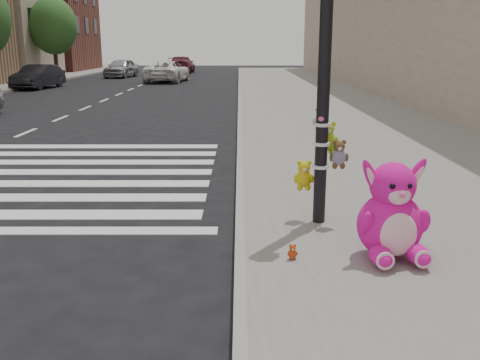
{
  "coord_description": "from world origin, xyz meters",
  "views": [
    {
      "loc": [
        1.54,
        -4.97,
        2.43
      ],
      "look_at": [
        1.55,
        1.64,
        0.75
      ],
      "focal_mm": 40.0,
      "sensor_mm": 36.0,
      "label": 1
    }
  ],
  "objects_px": {
    "pink_bunny": "(392,217)",
    "red_teddy": "(292,252)",
    "signal_pole": "(324,98)",
    "car_white_near": "(167,71)",
    "car_dark_far": "(38,77)"
  },
  "relations": [
    {
      "from": "pink_bunny",
      "to": "red_teddy",
      "type": "xyz_separation_m",
      "value": [
        -1.08,
        -0.07,
        -0.38
      ]
    },
    {
      "from": "pink_bunny",
      "to": "red_teddy",
      "type": "distance_m",
      "value": 1.15
    },
    {
      "from": "signal_pole",
      "to": "red_teddy",
      "type": "relative_size",
      "value": 22.82
    },
    {
      "from": "pink_bunny",
      "to": "car_white_near",
      "type": "distance_m",
      "value": 31.29
    },
    {
      "from": "car_dark_far",
      "to": "signal_pole",
      "type": "bearing_deg",
      "value": -55.11
    },
    {
      "from": "car_white_near",
      "to": "pink_bunny",
      "type": "bearing_deg",
      "value": 107.52
    },
    {
      "from": "red_teddy",
      "to": "car_white_near",
      "type": "xyz_separation_m",
      "value": [
        -5.37,
        30.68,
        0.47
      ]
    },
    {
      "from": "car_dark_far",
      "to": "car_white_near",
      "type": "bearing_deg",
      "value": 47.63
    },
    {
      "from": "signal_pole",
      "to": "car_dark_far",
      "type": "relative_size",
      "value": 0.99
    },
    {
      "from": "red_teddy",
      "to": "signal_pole",
      "type": "bearing_deg",
      "value": 62.09
    },
    {
      "from": "signal_pole",
      "to": "red_teddy",
      "type": "distance_m",
      "value": 2.09
    },
    {
      "from": "pink_bunny",
      "to": "red_teddy",
      "type": "bearing_deg",
      "value": 177.83
    },
    {
      "from": "car_dark_far",
      "to": "pink_bunny",
      "type": "bearing_deg",
      "value": -55.22
    },
    {
      "from": "signal_pole",
      "to": "pink_bunny",
      "type": "height_order",
      "value": "signal_pole"
    },
    {
      "from": "signal_pole",
      "to": "car_dark_far",
      "type": "xyz_separation_m",
      "value": [
        -12.41,
        23.8,
        -1.11
      ]
    }
  ]
}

